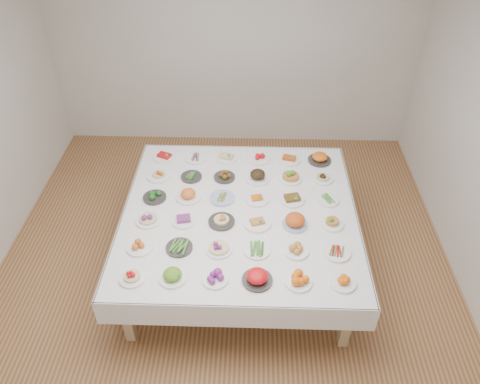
{
  "coord_description": "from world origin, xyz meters",
  "views": [
    {
      "loc": [
        0.27,
        -3.59,
        3.9
      ],
      "look_at": [
        0.16,
        0.11,
        0.88
      ],
      "focal_mm": 35.0,
      "sensor_mm": 36.0,
      "label": 1
    }
  ],
  "objects_px": {
    "dish_18": "(154,194)",
    "display_table": "(240,216)",
    "dish_0": "(132,275)",
    "dish_35": "(320,156)"
  },
  "relations": [
    {
      "from": "display_table",
      "to": "dish_35",
      "type": "height_order",
      "value": "dish_35"
    },
    {
      "from": "dish_0",
      "to": "dish_35",
      "type": "xyz_separation_m",
      "value": [
        1.8,
        1.82,
        0.01
      ]
    },
    {
      "from": "display_table",
      "to": "dish_35",
      "type": "xyz_separation_m",
      "value": [
        0.9,
        0.91,
        0.13
      ]
    },
    {
      "from": "dish_18",
      "to": "display_table",
      "type": "bearing_deg",
      "value": -11.13
    },
    {
      "from": "display_table",
      "to": "dish_0",
      "type": "xyz_separation_m",
      "value": [
        -0.9,
        -0.91,
        0.12
      ]
    },
    {
      "from": "dish_18",
      "to": "dish_35",
      "type": "xyz_separation_m",
      "value": [
        1.8,
        0.73,
        0.01
      ]
    },
    {
      "from": "dish_35",
      "to": "dish_0",
      "type": "bearing_deg",
      "value": -134.71
    },
    {
      "from": "dish_0",
      "to": "dish_35",
      "type": "bearing_deg",
      "value": 45.29
    },
    {
      "from": "dish_35",
      "to": "display_table",
      "type": "bearing_deg",
      "value": -134.8
    },
    {
      "from": "display_table",
      "to": "dish_0",
      "type": "height_order",
      "value": "dish_0"
    }
  ]
}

